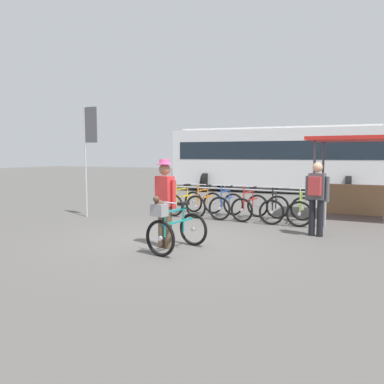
# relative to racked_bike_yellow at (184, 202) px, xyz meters

# --- Properties ---
(ground_plane) EXTENTS (80.00, 80.00, 0.00)m
(ground_plane) POSITION_rel_racked_bike_yellow_xyz_m (1.31, -3.41, -0.37)
(ground_plane) COLOR #514F4C
(bike_rack_rail) EXTENTS (4.60, 0.40, 0.88)m
(bike_rack_rail) POSITION_rel_racked_bike_yellow_xyz_m (1.84, -0.32, 0.33)
(bike_rack_rail) COLOR #99999E
(bike_rack_rail) RESTS_ON ground
(racked_bike_yellow) EXTENTS (0.86, 1.19, 0.97)m
(racked_bike_yellow) POSITION_rel_racked_bike_yellow_xyz_m (0.00, 0.00, 0.00)
(racked_bike_yellow) COLOR black
(racked_bike_yellow) RESTS_ON ground
(racked_bike_orange) EXTENTS (0.81, 1.17, 0.97)m
(racked_bike_orange) POSITION_rel_racked_bike_yellow_xyz_m (0.70, -0.05, 0.00)
(racked_bike_orange) COLOR black
(racked_bike_orange) RESTS_ON ground
(racked_bike_blue) EXTENTS (0.75, 1.14, 0.97)m
(racked_bike_blue) POSITION_rel_racked_bike_yellow_xyz_m (1.40, -0.10, -0.00)
(racked_bike_blue) COLOR black
(racked_bike_blue) RESTS_ON ground
(racked_bike_red) EXTENTS (0.85, 1.19, 0.97)m
(racked_bike_red) POSITION_rel_racked_bike_yellow_xyz_m (2.09, -0.16, 0.00)
(racked_bike_red) COLOR black
(racked_bike_red) RESTS_ON ground
(racked_bike_black) EXTENTS (0.71, 1.14, 0.98)m
(racked_bike_black) POSITION_rel_racked_bike_yellow_xyz_m (2.79, -0.21, 0.00)
(racked_bike_black) COLOR black
(racked_bike_black) RESTS_ON ground
(racked_bike_lime) EXTENTS (0.72, 1.13, 0.97)m
(racked_bike_lime) POSITION_rel_racked_bike_yellow_xyz_m (3.49, -0.26, 0.00)
(racked_bike_lime) COLOR black
(racked_bike_lime) RESTS_ON ground
(featured_bicycle) EXTENTS (0.87, 1.25, 1.09)m
(featured_bicycle) POSITION_rel_racked_bike_yellow_xyz_m (1.73, -4.25, 0.12)
(featured_bicycle) COLOR black
(featured_bicycle) RESTS_ON ground
(person_with_featured_bike) EXTENTS (0.51, 0.32, 1.72)m
(person_with_featured_bike) POSITION_rel_racked_bike_yellow_xyz_m (1.43, -4.01, 0.58)
(person_with_featured_bike) COLOR brown
(person_with_featured_bike) RESTS_ON ground
(pedestrian_with_backpack) EXTENTS (0.52, 0.38, 1.64)m
(pedestrian_with_backpack) POSITION_rel_racked_bike_yellow_xyz_m (4.01, -1.74, 0.57)
(pedestrian_with_backpack) COLOR black
(pedestrian_with_backpack) RESTS_ON ground
(bus_distant) EXTENTS (10.06, 3.58, 3.08)m
(bus_distant) POSITION_rel_racked_bike_yellow_xyz_m (1.17, 8.36, 1.37)
(bus_distant) COLOR silver
(bus_distant) RESTS_ON ground
(market_stall) EXTENTS (3.20, 2.44, 2.30)m
(market_stall) POSITION_rel_racked_bike_yellow_xyz_m (5.08, 1.63, 1.03)
(market_stall) COLOR #4C4C51
(market_stall) RESTS_ON ground
(banner_flag) EXTENTS (0.45, 0.05, 3.20)m
(banner_flag) POSITION_rel_racked_bike_yellow_xyz_m (-2.27, -1.56, 1.86)
(banner_flag) COLOR #B2B2B7
(banner_flag) RESTS_ON ground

